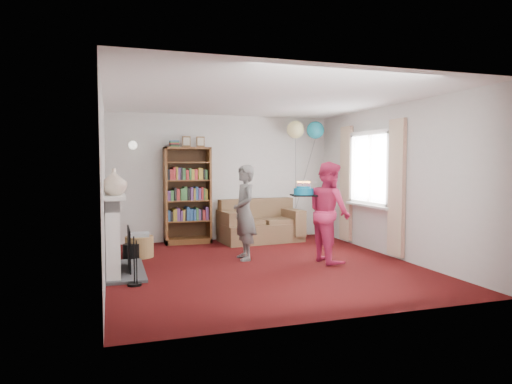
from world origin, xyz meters
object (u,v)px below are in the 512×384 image
object	(u,v)px
bookcase	(187,196)
person_magenta	(329,212)
person_striped	(245,212)
sofa	(260,225)
birthday_cake	(304,192)

from	to	relation	value
bookcase	person_magenta	distance (m)	3.00
person_striped	person_magenta	xyz separation A→B (m)	(1.21, -0.57, 0.03)
sofa	person_magenta	size ratio (longest dim) A/B	1.00
bookcase	birthday_cake	world-z (taller)	bookcase
person_striped	bookcase	bearing A→B (deg)	-161.09
person_magenta	sofa	bearing A→B (deg)	8.25
person_striped	person_magenta	distance (m)	1.34
bookcase	sofa	xyz separation A→B (m)	(1.40, -0.24, -0.59)
person_striped	birthday_cake	world-z (taller)	person_striped
bookcase	person_striped	bearing A→B (deg)	-70.87
bookcase	birthday_cake	size ratio (longest dim) A/B	5.61
sofa	person_magenta	world-z (taller)	person_magenta
bookcase	birthday_cake	xyz separation A→B (m)	(1.44, -2.29, 0.20)
bookcase	sofa	distance (m)	1.54
bookcase	sofa	bearing A→B (deg)	-9.56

